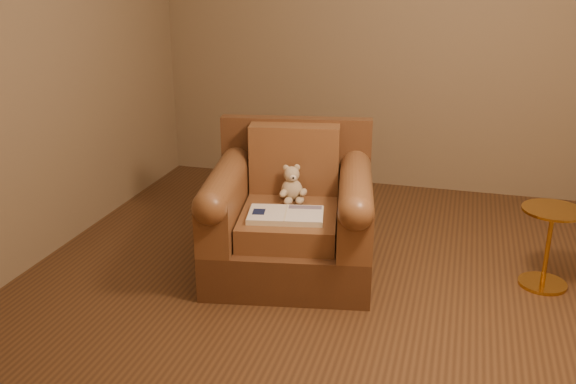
# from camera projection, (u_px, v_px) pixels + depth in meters

# --- Properties ---
(floor) EXTENTS (4.00, 4.00, 0.00)m
(floor) POSITION_uv_depth(u_px,v_px,m) (346.00, 291.00, 3.80)
(floor) COLOR #51331C
(floor) RESTS_ON ground
(armchair) EXTENTS (1.14, 1.10, 0.89)m
(armchair) POSITION_uv_depth(u_px,v_px,m) (291.00, 217.00, 3.99)
(armchair) COLOR #55331C
(armchair) RESTS_ON floor
(teddy_bear) EXTENTS (0.17, 0.20, 0.23)m
(teddy_bear) POSITION_uv_depth(u_px,v_px,m) (292.00, 187.00, 4.01)
(teddy_bear) COLOR tan
(teddy_bear) RESTS_ON armchair
(guidebook) EXTENTS (0.48, 0.34, 0.04)m
(guidebook) POSITION_uv_depth(u_px,v_px,m) (286.00, 215.00, 3.76)
(guidebook) COLOR beige
(guidebook) RESTS_ON armchair
(side_table) EXTENTS (0.35, 0.35, 0.50)m
(side_table) POSITION_uv_depth(u_px,v_px,m) (548.00, 245.00, 3.79)
(side_table) COLOR gold
(side_table) RESTS_ON floor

